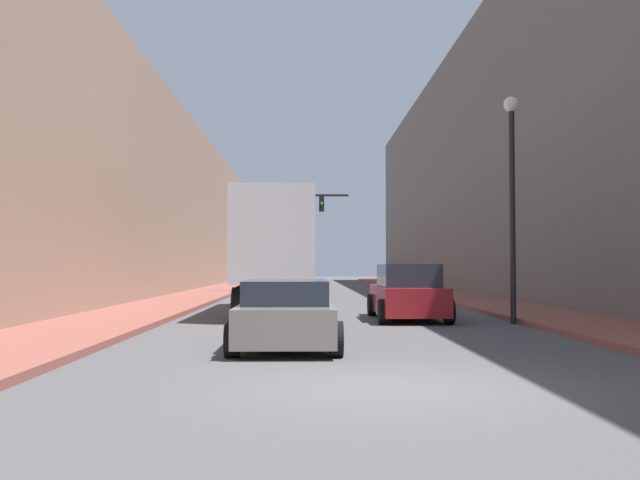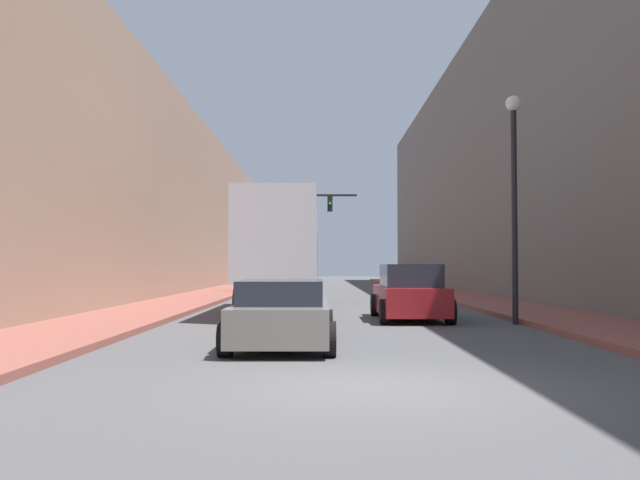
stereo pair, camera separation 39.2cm
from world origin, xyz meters
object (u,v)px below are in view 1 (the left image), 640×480
at_px(traffic_signal_gantry, 271,219).
at_px(semi_truck, 280,250).
at_px(street_lamp, 512,176).
at_px(sedan_car, 287,314).
at_px(suv_car, 407,294).

bearing_deg(traffic_signal_gantry, semi_truck, -86.08).
height_order(traffic_signal_gantry, street_lamp, street_lamp).
bearing_deg(traffic_signal_gantry, sedan_car, -86.57).
xyz_separation_m(suv_car, traffic_signal_gantry, (-5.09, 20.42, 3.58)).
bearing_deg(semi_truck, street_lamp, -42.69).
relative_size(suv_car, traffic_signal_gantry, 0.73).
distance_m(sedan_car, traffic_signal_gantry, 27.75).
bearing_deg(semi_truck, sedan_car, -87.25).
bearing_deg(sedan_car, traffic_signal_gantry, 93.43).
height_order(suv_car, traffic_signal_gantry, traffic_signal_gantry).
height_order(suv_car, street_lamp, street_lamp).
bearing_deg(semi_truck, traffic_signal_gantry, 93.92).
bearing_deg(sedan_car, semi_truck, 92.75).
bearing_deg(street_lamp, suv_car, 148.76).
xyz_separation_m(suv_car, street_lamp, (2.72, -1.65, 3.34)).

